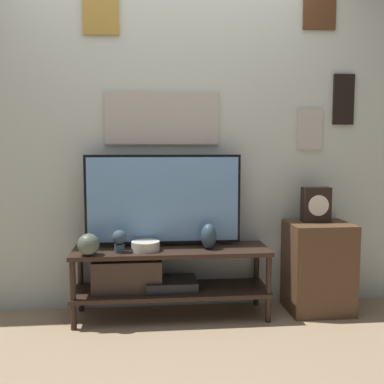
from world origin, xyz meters
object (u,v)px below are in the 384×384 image
at_px(vase_urn_stoneware, 209,236).
at_px(decorative_bust, 119,240).
at_px(vase_round_glass, 89,244).
at_px(mantel_clock, 316,205).
at_px(television, 163,199).
at_px(vase_wide_bowl, 146,246).

relative_size(vase_urn_stoneware, decorative_bust, 1.16).
xyz_separation_m(vase_round_glass, mantel_clock, (1.63, 0.20, 0.22)).
bearing_deg(vase_urn_stoneware, television, 158.29).
bearing_deg(decorative_bust, mantel_clock, 5.37).
relative_size(television, mantel_clock, 4.33).
distance_m(television, mantel_clock, 1.13).
xyz_separation_m(vase_wide_bowl, mantel_clock, (1.26, 0.10, 0.26)).
height_order(television, vase_urn_stoneware, television).
xyz_separation_m(television, vase_urn_stoneware, (0.31, -0.12, -0.25)).
bearing_deg(television, vase_urn_stoneware, -21.71).
bearing_deg(mantel_clock, vase_urn_stoneware, -173.97).
xyz_separation_m(vase_urn_stoneware, vase_round_glass, (-0.82, -0.11, -0.02)).
bearing_deg(vase_urn_stoneware, mantel_clock, 6.03).
distance_m(vase_wide_bowl, mantel_clock, 1.29).
bearing_deg(vase_round_glass, vase_urn_stoneware, 7.69).
height_order(television, vase_wide_bowl, television).
height_order(vase_wide_bowl, mantel_clock, mantel_clock).
distance_m(vase_urn_stoneware, vase_round_glass, 0.83).
height_order(television, vase_round_glass, television).
relative_size(vase_urn_stoneware, mantel_clock, 0.69).
bearing_deg(vase_round_glass, decorative_bust, 17.25).
distance_m(television, decorative_bust, 0.44).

